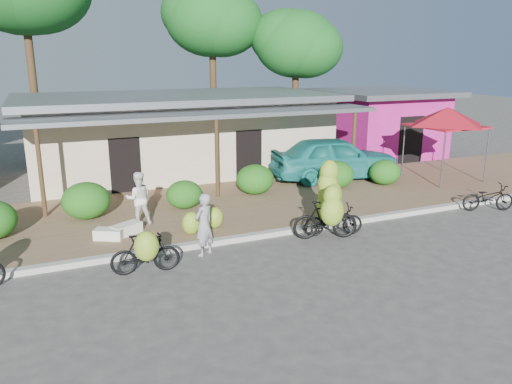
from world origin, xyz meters
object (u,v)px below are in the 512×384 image
bike_far_right (488,198)px  sack_near (126,229)px  tree_center_right (208,17)px  bystander (139,198)px  bike_left (145,252)px  bike_right (327,216)px  vendor (204,225)px  tree_near_right (292,42)px  red_canopy (447,117)px  bike_center (331,204)px  sack_far (109,234)px  teal_van (335,158)px

bike_far_right → sack_near: size_ratio=2.10×
tree_center_right → bystander: tree_center_right is taller
bike_left → bike_right: 4.96m
tree_center_right → bike_right: tree_center_right is taller
vendor → tree_near_right: bearing=-156.6°
red_canopy → bike_right: 8.91m
tree_center_right → bystander: bearing=-117.3°
sack_near → vendor: vendor is taller
bike_right → sack_near: bearing=81.7°
tree_center_right → bike_far_right: (4.30, -15.27, -6.47)m
vendor → bystander: size_ratio=1.03×
tree_near_right → bike_center: 14.86m
tree_near_right → sack_far: bearing=-135.1°
bike_left → teal_van: bearing=-49.1°
bike_right → teal_van: teal_van is taller
teal_van → tree_near_right: bearing=-6.5°
bike_left → sack_far: 2.52m
vendor → teal_van: (7.15, 5.24, 0.18)m
sack_far → teal_van: 9.89m
bike_center → sack_far: bike_center is taller
tree_near_right → vendor: 16.83m
red_canopy → teal_van: 4.62m
bike_left → vendor: vendor is taller
tree_near_right → bystander: (-10.39, -10.41, -4.74)m
vendor → red_canopy: bearing=166.2°
tree_center_right → tree_near_right: size_ratio=1.20×
bike_center → bystander: bearing=77.6°
bike_right → sack_far: (-5.44, 2.20, -0.44)m
bystander → teal_van: teal_van is taller
bike_right → bike_far_right: size_ratio=1.04×
sack_far → bystander: 1.52m
tree_near_right → vendor: bearing=-125.3°
tree_center_right → bike_left: (-6.92, -15.80, -6.35)m
teal_van → sack_far: bearing=119.1°
bike_left → bystander: 3.44m
tree_near_right → bike_far_right: tree_near_right is taller
tree_near_right → sack_near: 16.52m
bike_far_right → sack_near: bike_far_right is taller
bystander → tree_center_right: bearing=-109.4°
tree_near_right → bike_left: bearing=-128.3°
tree_near_right → bike_right: bearing=-113.8°
bike_center → bike_right: (-0.48, -0.60, -0.11)m
vendor → bike_far_right: bearing=148.0°
tree_center_right → tree_near_right: tree_center_right is taller
tree_center_right → sack_far: 16.66m
red_canopy → teal_van: red_canopy is taller
bike_center → bystander: bike_center is taller
sack_near → teal_van: bearing=20.4°
bike_left → bike_center: bearing=-74.0°
tree_near_right → red_canopy: size_ratio=2.10×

